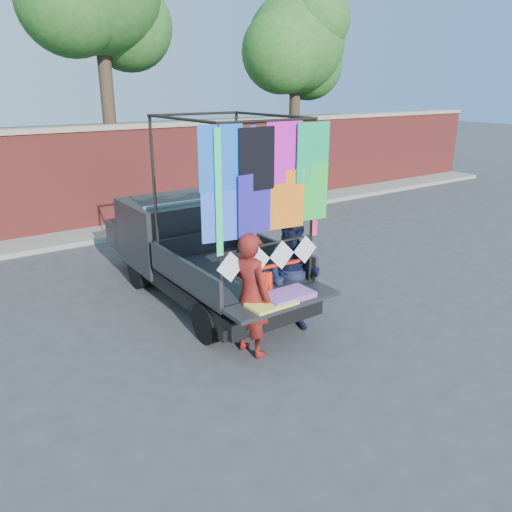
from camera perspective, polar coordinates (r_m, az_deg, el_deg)
ground at (r=7.67m, az=-0.93°, el=-8.59°), size 90.00×90.00×0.00m
brick_wall at (r=13.38m, az=-18.21°, el=8.46°), size 30.00×0.45×2.61m
curb at (r=13.00m, az=-16.71°, el=2.58°), size 30.00×1.20×0.12m
tree_right at (r=17.86m, az=4.81°, el=22.75°), size 4.20×3.30×6.62m
pickup_truck at (r=9.02m, az=-7.81°, el=0.99°), size 1.99×4.99×3.14m
woman at (r=6.73m, az=-0.61°, el=-4.46°), size 0.54×0.71×1.74m
man at (r=7.46m, az=4.26°, el=-2.00°), size 1.02×1.08×1.77m
streamer_bundle at (r=6.99m, az=1.38°, el=-2.69°), size 0.89×0.12×0.61m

